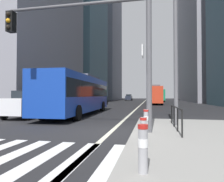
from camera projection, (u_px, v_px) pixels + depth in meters
The scene contains 21 objects.
ground_plane at pixel (139, 107), 28.56m from camera, with size 160.00×160.00×0.00m, color black.
crosswalk_stripes at pixel (45, 157), 5.22m from camera, with size 5.85×3.20×0.01m.
lane_centre_line at pixel (142, 104), 38.37m from camera, with size 0.20×80.00×0.01m, color beige.
office_tower_left_mid at pixel (78, 3), 49.08m from camera, with size 11.58×16.66×48.77m, color slate.
office_tower_left_far at pixel (101, 28), 72.54m from camera, with size 12.17×20.12×52.12m, color slate.
office_tower_right_mid at pixel (211, 13), 51.03m from camera, with size 12.25×24.55×45.46m, color gray.
office_tower_right_far at pixel (191, 29), 77.56m from camera, with size 10.15×23.59×54.75m, color gray.
city_bus_blue_oncoming at pixel (79, 93), 16.55m from camera, with size 2.95×11.76×3.40m.
sedan_white_oncoming at pixel (30, 104), 14.47m from camera, with size 2.06×4.31×1.94m.
city_bus_red_receding at pixel (154, 94), 36.49m from camera, with size 2.75×10.58×3.40m.
city_bus_red_distant at pixel (158, 95), 53.98m from camera, with size 2.94×11.82×3.40m.
car_oncoming_mid at pixel (129, 97), 62.41m from camera, with size 2.07×4.30×1.94m.
car_receding_near at pixel (157, 97), 63.66m from camera, with size 2.17×4.09×1.94m.
car_receding_far at pixel (157, 97), 65.60m from camera, with size 2.18×4.53×1.94m.
car_oncoming_far at pixel (100, 99), 33.44m from camera, with size 2.09×4.56×1.94m.
traffic_signal_gantry at pixel (96, 36), 8.42m from camera, with size 6.58×0.65×6.00m.
street_lamp_post at pixel (175, 22), 9.87m from camera, with size 5.50×0.32×8.00m.
bollard_front at pixel (143, 146), 3.75m from camera, with size 0.20×0.20×0.91m.
bollard_left at pixel (143, 130), 5.76m from camera, with size 0.20×0.20×0.82m.
bollard_right at pixel (146, 120), 7.80m from camera, with size 0.20×0.20×0.91m.
pedestrian_railing at pixel (176, 113), 8.65m from camera, with size 0.06×3.64×0.98m.
Camera 1 is at (1.75, -8.81, 1.61)m, focal length 31.90 mm.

